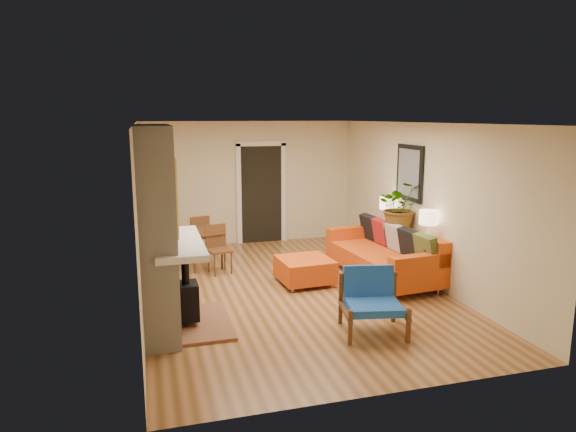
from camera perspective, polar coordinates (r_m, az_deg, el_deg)
name	(u,v)px	position (r m, az deg, el deg)	size (l,w,h in m)	color
room_shell	(284,188)	(10.56, -0.43, 3.09)	(6.50, 6.50, 6.50)	#B47345
fireplace	(160,235)	(6.62, -14.01, -2.05)	(1.09, 1.68, 2.60)	white
sofa	(387,254)	(8.88, 10.91, -4.15)	(1.21, 2.42, 0.92)	silver
ottoman	(305,269)	(8.44, 1.89, -5.91)	(0.88, 0.88, 0.42)	silver
blue_chair	(371,297)	(6.70, 9.26, -8.91)	(0.89, 0.88, 0.80)	brown
dining_table	(204,236)	(9.49, -9.31, -2.22)	(0.90, 1.60, 0.84)	brown
console_table	(406,243)	(8.96, 12.94, -2.96)	(0.34, 1.85, 0.72)	black
lamp_near	(429,223)	(8.27, 15.35, -0.78)	(0.30, 0.30, 0.54)	white
lamp_far	(388,208)	(9.48, 11.00, 0.88)	(0.30, 0.30, 0.54)	white
houseplant	(401,207)	(9.00, 12.45, 1.04)	(0.81, 0.71, 0.90)	#1E5919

